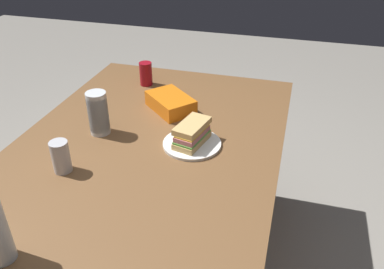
{
  "coord_description": "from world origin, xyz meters",
  "views": [
    {
      "loc": [
        -1.18,
        -0.54,
        1.62
      ],
      "look_at": [
        0.09,
        -0.18,
        0.81
      ],
      "focal_mm": 36.65,
      "sensor_mm": 36.0,
      "label": 1
    }
  ],
  "objects_px": {
    "sandwich": "(192,133)",
    "soda_can_silver": "(61,157)",
    "chip_bag": "(171,103)",
    "soda_can_red": "(146,74)",
    "paper_plate": "(192,144)",
    "plastic_cup_stack": "(98,113)",
    "dining_table": "(144,167)"
  },
  "relations": [
    {
      "from": "dining_table",
      "to": "soda_can_red",
      "type": "bearing_deg",
      "value": 19.9
    },
    {
      "from": "paper_plate",
      "to": "plastic_cup_stack",
      "type": "height_order",
      "value": "plastic_cup_stack"
    },
    {
      "from": "sandwich",
      "to": "chip_bag",
      "type": "xyz_separation_m",
      "value": [
        0.26,
        0.18,
        -0.02
      ]
    },
    {
      "from": "chip_bag",
      "to": "plastic_cup_stack",
      "type": "height_order",
      "value": "plastic_cup_stack"
    },
    {
      "from": "paper_plate",
      "to": "soda_can_silver",
      "type": "distance_m",
      "value": 0.5
    },
    {
      "from": "sandwich",
      "to": "plastic_cup_stack",
      "type": "distance_m",
      "value": 0.4
    },
    {
      "from": "paper_plate",
      "to": "sandwich",
      "type": "distance_m",
      "value": 0.05
    },
    {
      "from": "dining_table",
      "to": "plastic_cup_stack",
      "type": "height_order",
      "value": "plastic_cup_stack"
    },
    {
      "from": "paper_plate",
      "to": "chip_bag",
      "type": "bearing_deg",
      "value": 33.78
    },
    {
      "from": "plastic_cup_stack",
      "to": "sandwich",
      "type": "bearing_deg",
      "value": -88.01
    },
    {
      "from": "soda_can_red",
      "to": "soda_can_silver",
      "type": "xyz_separation_m",
      "value": [
        -0.79,
        0.01,
        0.0
      ]
    },
    {
      "from": "paper_plate",
      "to": "sandwich",
      "type": "xyz_separation_m",
      "value": [
        0.0,
        0.0,
        0.05
      ]
    },
    {
      "from": "paper_plate",
      "to": "soda_can_silver",
      "type": "bearing_deg",
      "value": 125.54
    },
    {
      "from": "dining_table",
      "to": "paper_plate",
      "type": "height_order",
      "value": "paper_plate"
    },
    {
      "from": "plastic_cup_stack",
      "to": "chip_bag",
      "type": "bearing_deg",
      "value": -38.73
    },
    {
      "from": "sandwich",
      "to": "soda_can_silver",
      "type": "height_order",
      "value": "soda_can_silver"
    },
    {
      "from": "chip_bag",
      "to": "plastic_cup_stack",
      "type": "bearing_deg",
      "value": 92.62
    },
    {
      "from": "dining_table",
      "to": "sandwich",
      "type": "distance_m",
      "value": 0.24
    },
    {
      "from": "soda_can_silver",
      "to": "plastic_cup_stack",
      "type": "bearing_deg",
      "value": -1.47
    },
    {
      "from": "soda_can_red",
      "to": "plastic_cup_stack",
      "type": "bearing_deg",
      "value": 179.21
    },
    {
      "from": "chip_bag",
      "to": "soda_can_silver",
      "type": "height_order",
      "value": "soda_can_silver"
    },
    {
      "from": "paper_plate",
      "to": "sandwich",
      "type": "height_order",
      "value": "sandwich"
    },
    {
      "from": "sandwich",
      "to": "chip_bag",
      "type": "relative_size",
      "value": 0.87
    },
    {
      "from": "plastic_cup_stack",
      "to": "soda_can_silver",
      "type": "xyz_separation_m",
      "value": [
        -0.28,
        0.01,
        -0.03
      ]
    },
    {
      "from": "paper_plate",
      "to": "soda_can_red",
      "type": "bearing_deg",
      "value": 38.06
    },
    {
      "from": "chip_bag",
      "to": "soda_can_red",
      "type": "bearing_deg",
      "value": -6.27
    },
    {
      "from": "chip_bag",
      "to": "plastic_cup_stack",
      "type": "xyz_separation_m",
      "value": [
        -0.28,
        0.22,
        0.06
      ]
    },
    {
      "from": "soda_can_red",
      "to": "soda_can_silver",
      "type": "bearing_deg",
      "value": 178.97
    },
    {
      "from": "sandwich",
      "to": "soda_can_silver",
      "type": "bearing_deg",
      "value": 125.98
    },
    {
      "from": "dining_table",
      "to": "soda_can_red",
      "type": "distance_m",
      "value": 0.64
    },
    {
      "from": "soda_can_red",
      "to": "dining_table",
      "type": "bearing_deg",
      "value": -160.1
    },
    {
      "from": "dining_table",
      "to": "sandwich",
      "type": "relative_size",
      "value": 8.27
    }
  ]
}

